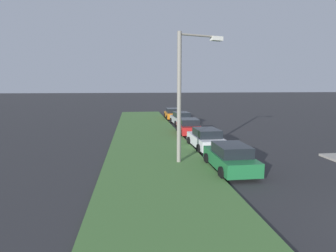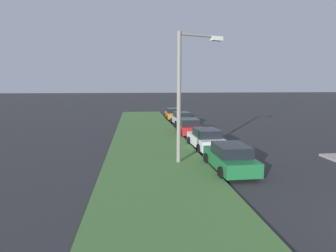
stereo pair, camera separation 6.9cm
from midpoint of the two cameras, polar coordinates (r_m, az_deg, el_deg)
grass_median at (r=17.20m, az=-2.77°, el=-6.93°), size 60.00×6.00×0.12m
parked_car_green at (r=15.55m, az=12.38°, el=-6.29°), size 4.32×2.05×1.47m
parked_car_white at (r=20.49m, az=7.64°, el=-2.61°), size 4.38×2.17×1.47m
parked_car_red at (r=26.25m, az=4.17°, el=-0.13°), size 4.37×2.15×1.47m
parked_car_silver at (r=32.46m, az=2.61°, el=1.53°), size 4.39×2.20×1.47m
parked_car_orange at (r=37.60m, az=0.88°, el=2.48°), size 4.33×2.07×1.47m
streetlight at (r=16.18m, az=3.30°, el=7.62°), size 1.07×2.81×7.50m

